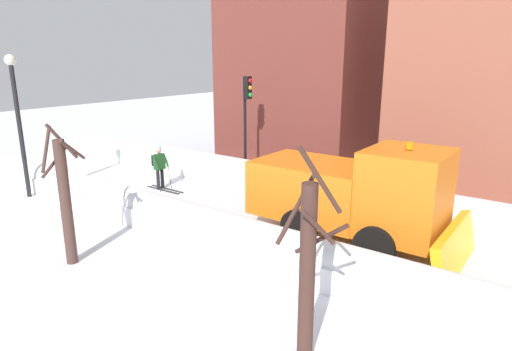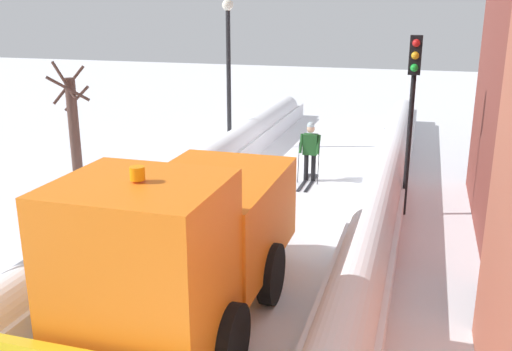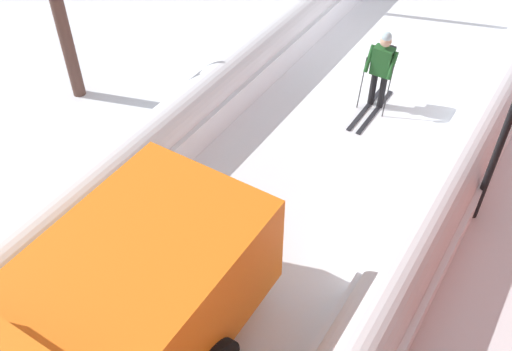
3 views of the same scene
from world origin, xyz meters
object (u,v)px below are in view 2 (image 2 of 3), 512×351
bare_tree_near (74,133)px  street_lamp (228,56)px  skier (310,148)px  traffic_light_pole (412,93)px  plow_truck (184,242)px

bare_tree_near → street_lamp: bearing=-108.7°
skier → street_lamp: (3.69, -3.30, 2.34)m
skier → street_lamp: street_lamp is taller
traffic_light_pole → street_lamp: bearing=-40.4°
skier → traffic_light_pole: size_ratio=0.41×
plow_truck → street_lamp: (3.33, -11.84, 1.87)m
traffic_light_pole → street_lamp: street_lamp is taller
bare_tree_near → skier: bearing=-151.6°
skier → traffic_light_pole: 4.21m
skier → bare_tree_near: (5.88, 3.18, 0.77)m
street_lamp → bare_tree_near: size_ratio=1.43×
skier → traffic_light_pole: (-2.86, 2.26, 2.11)m
plow_truck → traffic_light_pole: size_ratio=1.35×
plow_truck → traffic_light_pole: bearing=-117.1°
skier → street_lamp: size_ratio=0.34×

